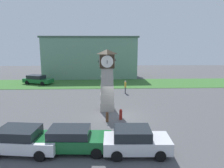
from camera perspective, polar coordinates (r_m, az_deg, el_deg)
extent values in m
plane|color=#4C4C4F|center=(19.94, 1.29, -8.39)|extent=(84.86, 84.86, 0.00)
cube|color=#9A958B|center=(21.55, -1.26, -5.72)|extent=(1.36, 1.36, 0.84)
cube|color=#9D988D|center=(21.32, -1.27, -3.56)|extent=(1.30, 1.30, 0.84)
cube|color=#9A958B|center=(21.12, -1.28, -1.37)|extent=(1.23, 1.23, 0.84)
cube|color=#9E998F|center=(20.96, -1.29, 0.87)|extent=(1.17, 1.17, 0.84)
cube|color=#A09B91|center=(20.83, -1.30, 3.14)|extent=(1.11, 1.11, 0.84)
cube|color=#2D2316|center=(20.71, -1.31, 6.05)|extent=(1.37, 1.37, 1.29)
cylinder|color=white|center=(21.41, -1.35, 6.22)|extent=(1.13, 0.04, 1.13)
cube|color=black|center=(21.45, -1.35, 6.23)|extent=(0.06, 0.06, 0.26)
cube|color=black|center=(21.45, -1.35, 6.23)|extent=(0.04, 0.39, 0.24)
cylinder|color=white|center=(20.00, -1.28, 5.88)|extent=(1.13, 0.04, 1.13)
cube|color=black|center=(19.97, -1.28, 5.87)|extent=(0.06, 0.26, 0.08)
cube|color=black|center=(19.97, -1.28, 5.87)|extent=(0.04, 0.15, 0.42)
cylinder|color=white|center=(20.73, 0.65, 6.06)|extent=(0.04, 1.13, 1.13)
cube|color=black|center=(20.73, 0.75, 6.06)|extent=(0.25, 0.06, 0.14)
cube|color=black|center=(20.73, 0.75, 6.06)|extent=(0.17, 0.04, 0.41)
cylinder|color=white|center=(20.71, -3.28, 6.04)|extent=(0.04, 1.13, 1.13)
cube|color=black|center=(20.71, -3.38, 6.04)|extent=(0.26, 0.06, 0.07)
cube|color=black|center=(20.71, -3.38, 6.04)|extent=(0.26, 0.04, 0.37)
pyramid|color=#2D2316|center=(20.65, -1.33, 8.44)|extent=(1.44, 1.44, 0.44)
cylinder|color=maroon|center=(19.00, 2.30, -8.13)|extent=(0.26, 0.26, 0.79)
sphere|color=maroon|center=(18.86, 2.31, -6.90)|extent=(0.23, 0.23, 0.23)
cylinder|color=brown|center=(18.53, -1.28, -8.76)|extent=(0.24, 0.24, 0.71)
sphere|color=brown|center=(18.40, -1.28, -7.61)|extent=(0.21, 0.21, 0.21)
cube|color=silver|center=(14.68, -21.86, -13.96)|extent=(4.47, 2.47, 0.71)
cube|color=#1E2328|center=(14.58, -23.19, -11.54)|extent=(2.55, 2.08, 0.56)
cylinder|color=black|center=(15.08, -15.51, -14.13)|extent=(0.66, 0.30, 0.64)
cylinder|color=black|center=(13.53, -18.34, -17.36)|extent=(0.66, 0.30, 0.64)
cylinder|color=black|center=(16.15, -24.59, -13.03)|extent=(0.66, 0.30, 0.64)
cube|color=#19602D|center=(13.99, -9.63, -14.55)|extent=(4.53, 2.10, 0.71)
cube|color=#1E2328|center=(13.81, -11.10, -12.22)|extent=(2.53, 1.85, 0.50)
cylinder|color=black|center=(14.76, -3.52, -14.31)|extent=(0.65, 0.25, 0.64)
cylinder|color=black|center=(13.17, -4.10, -17.63)|extent=(0.65, 0.25, 0.64)
cylinder|color=black|center=(15.20, -14.25, -13.85)|extent=(0.65, 0.25, 0.64)
cylinder|color=black|center=(13.66, -16.23, -16.94)|extent=(0.65, 0.25, 0.64)
cube|color=silver|center=(13.62, 6.48, -15.13)|extent=(4.01, 2.04, 0.74)
cube|color=#1E2328|center=(13.31, 5.25, -12.60)|extent=(2.23, 1.83, 0.59)
cylinder|color=black|center=(14.75, 10.91, -14.51)|extent=(0.65, 0.24, 0.64)
cylinder|color=black|center=(13.18, 12.49, -17.87)|extent=(0.65, 0.24, 0.64)
cylinder|color=black|center=(14.49, 1.05, -14.78)|extent=(0.65, 0.24, 0.64)
cylinder|color=black|center=(12.88, 1.25, -18.30)|extent=(0.65, 0.24, 0.64)
cube|color=#19602D|center=(36.39, -18.72, 0.88)|extent=(4.96, 3.37, 0.61)
cube|color=#1E2328|center=(36.50, -19.21, 1.80)|extent=(2.97, 2.49, 0.54)
cylinder|color=black|center=(36.30, -16.06, 0.60)|extent=(0.68, 0.43, 0.64)
cylinder|color=black|center=(34.89, -17.69, 0.10)|extent=(0.68, 0.43, 0.64)
cylinder|color=black|center=(37.98, -19.61, 0.83)|extent=(0.68, 0.43, 0.64)
cylinder|color=black|center=(36.63, -21.30, 0.36)|extent=(0.68, 0.43, 0.64)
cube|color=brown|center=(32.23, -1.88, -0.02)|extent=(1.09, 1.67, 0.08)
cube|color=brown|center=(32.09, -2.29, 0.38)|extent=(0.68, 1.50, 0.40)
cylinder|color=#262628|center=(31.78, -1.09, -0.59)|extent=(0.06, 0.06, 0.45)
cylinder|color=#262628|center=(32.93, -2.00, -0.18)|extent=(0.06, 0.06, 0.45)
cylinder|color=#262628|center=(31.62, -1.75, -0.65)|extent=(0.06, 0.06, 0.45)
cylinder|color=#262628|center=(32.77, -2.65, -0.24)|extent=(0.06, 0.06, 0.45)
cylinder|color=#3F3F47|center=(28.44, 3.49, -1.60)|extent=(0.14, 0.14, 0.83)
cylinder|color=#3F3F47|center=(28.25, 3.49, -1.69)|extent=(0.14, 0.14, 0.83)
cube|color=gold|center=(28.19, 3.51, -0.21)|extent=(0.28, 0.42, 0.62)
sphere|color=beige|center=(28.11, 3.52, 0.64)|extent=(0.22, 0.22, 0.22)
cube|color=gray|center=(41.85, -5.65, 6.89)|extent=(16.82, 8.00, 7.27)
cube|color=#405849|center=(41.75, -5.75, 12.08)|extent=(17.33, 8.24, 0.30)
cube|color=#386B2D|center=(34.98, 0.05, 0.15)|extent=(50.91, 7.90, 0.04)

